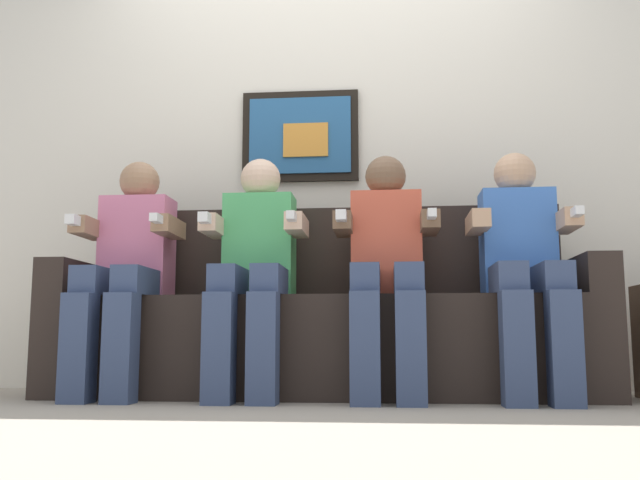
{
  "coord_description": "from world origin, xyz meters",
  "views": [
    {
      "loc": [
        0.29,
        -2.97,
        0.26
      ],
      "look_at": [
        0.0,
        0.15,
        0.7
      ],
      "focal_mm": 39.79,
      "sensor_mm": 36.0,
      "label": 1
    }
  ],
  "objects_px": {
    "couch": "(324,328)",
    "person_left_center": "(255,262)",
    "person_leftmost": "(127,263)",
    "person_rightmost": "(523,259)",
    "person_right_center": "(387,260)"
  },
  "relations": [
    {
      "from": "person_leftmost",
      "to": "person_right_center",
      "type": "relative_size",
      "value": 1.0
    },
    {
      "from": "person_rightmost",
      "to": "couch",
      "type": "bearing_deg",
      "value": 169.26
    },
    {
      "from": "person_right_center",
      "to": "person_rightmost",
      "type": "relative_size",
      "value": 1.0
    },
    {
      "from": "couch",
      "to": "person_right_center",
      "type": "distance_m",
      "value": 0.45
    },
    {
      "from": "couch",
      "to": "person_rightmost",
      "type": "height_order",
      "value": "person_rightmost"
    },
    {
      "from": "couch",
      "to": "person_left_center",
      "type": "height_order",
      "value": "person_left_center"
    },
    {
      "from": "couch",
      "to": "person_leftmost",
      "type": "height_order",
      "value": "person_leftmost"
    },
    {
      "from": "person_leftmost",
      "to": "person_left_center",
      "type": "bearing_deg",
      "value": 0.0
    },
    {
      "from": "person_leftmost",
      "to": "person_left_center",
      "type": "height_order",
      "value": "same"
    },
    {
      "from": "couch",
      "to": "person_rightmost",
      "type": "relative_size",
      "value": 2.26
    },
    {
      "from": "couch",
      "to": "person_leftmost",
      "type": "bearing_deg",
      "value": -169.22
    },
    {
      "from": "person_leftmost",
      "to": "person_left_center",
      "type": "xyz_separation_m",
      "value": [
        0.59,
        0.0,
        0.0
      ]
    },
    {
      "from": "couch",
      "to": "person_left_center",
      "type": "bearing_deg",
      "value": -150.27
    },
    {
      "from": "person_leftmost",
      "to": "person_left_center",
      "type": "distance_m",
      "value": 0.59
    },
    {
      "from": "person_left_center",
      "to": "person_right_center",
      "type": "xyz_separation_m",
      "value": [
        0.59,
        0.0,
        0.0
      ]
    }
  ]
}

